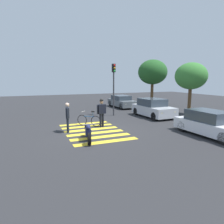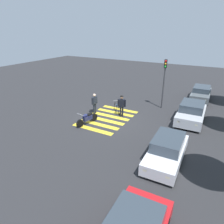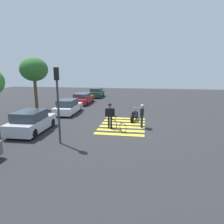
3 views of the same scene
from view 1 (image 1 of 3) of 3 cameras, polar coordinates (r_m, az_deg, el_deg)
ground_plane at (r=12.33m, az=-5.23°, el=-5.43°), size 60.00×60.00×0.00m
police_motorcycle at (r=10.43m, az=-6.84°, el=-5.64°), size 2.08×0.71×1.02m
leaning_bicycle at (r=13.67m, az=-6.55°, el=-2.29°), size 1.26×1.30×1.02m
officer_on_foot at (r=12.12m, az=-12.51°, el=-0.93°), size 0.69×0.27×1.77m
officer_by_motorcycle at (r=13.18m, az=-2.98°, el=0.48°), size 0.30×0.69×1.89m
crosswalk_stripes at (r=12.33m, az=-5.23°, el=-5.41°), size 4.95×3.42×0.01m
car_grey_coupe at (r=22.46m, az=2.76°, el=2.96°), size 4.12×1.85×1.32m
car_silver_sedan at (r=17.18m, az=11.51°, el=1.05°), size 4.00×2.00×1.51m
car_white_van at (r=12.48m, az=26.05°, el=-3.07°), size 4.14×1.81×1.40m
traffic_light_pole at (r=17.18m, az=0.50°, el=8.68°), size 0.35×0.28×4.39m
street_tree_near at (r=23.70m, az=11.44°, el=10.98°), size 3.28×3.28×5.31m
street_tree_mid at (r=19.04m, az=21.49°, el=9.41°), size 2.74×2.74×4.56m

